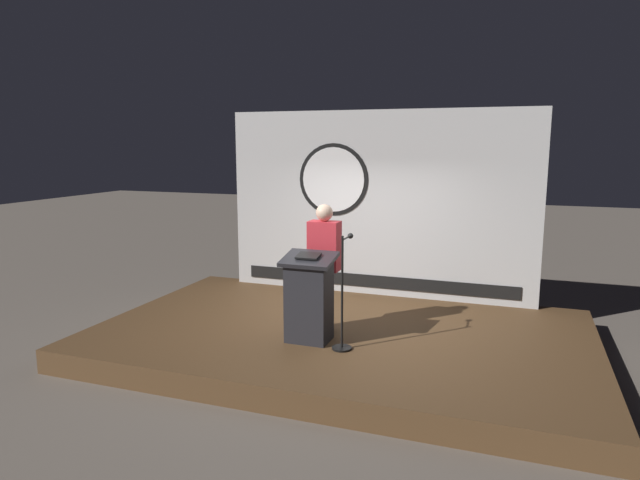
{
  "coord_description": "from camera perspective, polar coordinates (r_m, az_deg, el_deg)",
  "views": [
    {
      "loc": [
        2.14,
        -6.8,
        2.74
      ],
      "look_at": [
        -0.25,
        -0.18,
        1.51
      ],
      "focal_mm": 31.32,
      "sensor_mm": 36.0,
      "label": 1
    }
  ],
  "objects": [
    {
      "name": "ground_plane",
      "position": [
        7.64,
        2.22,
        -11.13
      ],
      "size": [
        40.0,
        40.0,
        0.0
      ],
      "primitive_type": "plane",
      "color": "#6B6056"
    },
    {
      "name": "stage_platform",
      "position": [
        7.59,
        2.23,
        -10.07
      ],
      "size": [
        6.4,
        4.0,
        0.3
      ],
      "primitive_type": "cube",
      "color": "brown",
      "rests_on": "ground"
    },
    {
      "name": "microphone_stand",
      "position": [
        6.71,
        2.38,
        -7.17
      ],
      "size": [
        0.24,
        0.47,
        1.38
      ],
      "color": "black",
      "rests_on": "stage_platform"
    },
    {
      "name": "speaker_person",
      "position": [
        7.28,
        0.44,
        -2.71
      ],
      "size": [
        0.4,
        0.26,
        1.67
      ],
      "color": "black",
      "rests_on": "stage_platform"
    },
    {
      "name": "banner_display",
      "position": [
        8.97,
        5.77,
        3.64
      ],
      "size": [
        4.98,
        0.12,
        2.95
      ],
      "color": "silver",
      "rests_on": "stage_platform"
    },
    {
      "name": "podium",
      "position": [
        6.93,
        -1.13,
        -5.96
      ],
      "size": [
        0.64,
        0.5,
        1.12
      ],
      "color": "#26262B",
      "rests_on": "stage_platform"
    }
  ]
}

